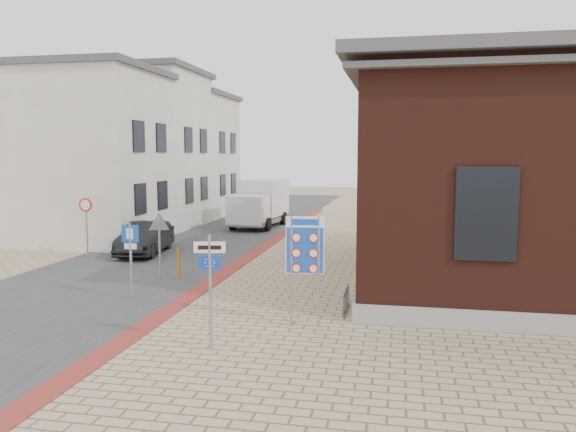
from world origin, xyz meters
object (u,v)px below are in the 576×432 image
Objects in this scene: box_truck at (260,203)px; bollard at (179,263)px; parking_sign at (131,248)px; sedan at (145,238)px; border_sign at (305,248)px; essen_sign at (210,274)px.

box_truck is 5.10× the size of bollard.
sedan is at bearing 109.25° from parking_sign.
border_sign is at bearing -54.02° from sedan.
parking_sign is at bearing -93.86° from bollard.
essen_sign is at bearing -74.32° from box_truck.
bollard is at bearing 133.69° from border_sign.
box_truck is 13.83m from bollard.
border_sign reaches higher than essen_sign.
sedan is at bearing 127.59° from bollard.
bollard is at bearing -60.26° from sedan.
sedan is at bearing 128.89° from border_sign.
sedan is 1.64× the size of essen_sign.
border_sign is at bearing -68.15° from box_truck.
essen_sign is at bearing -66.05° from sedan.
essen_sign is at bearing -62.34° from bollard.
parking_sign is at bearing -75.12° from sedan.
bollard is (-3.41, 6.50, -1.13)m from essen_sign.
bollard is (3.20, -4.16, -0.14)m from sedan.
box_truck is (2.56, 9.63, 0.75)m from sedan.
essen_sign is (-1.70, -2.00, -0.29)m from border_sign.
border_sign is at bearing 38.41° from essen_sign.
border_sign is (8.31, -8.66, 1.27)m from sedan.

